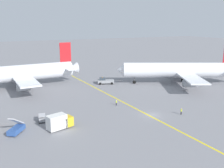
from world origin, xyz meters
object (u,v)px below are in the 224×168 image
Objects in this scene: airliner_being_pushed at (179,70)px; gse_catering_truck_tall at (59,122)px; ground_crew_ramp_agent_by_cones at (181,111)px; gse_stair_truck_yellow at (16,129)px; ground_crew_wing_walker_right at (116,103)px; gse_baggage_cart_trailing at (42,118)px; airliner_at_gate_left at (15,74)px; pushback_tug at (105,81)px.

airliner_being_pushed is 7.14× the size of gse_catering_truck_tall.
ground_crew_ramp_agent_by_cones is (30.79, -5.61, -0.86)m from gse_catering_truck_tall.
gse_stair_truck_yellow reaches higher than ground_crew_wing_walker_right.
gse_stair_truck_yellow is at bearing -147.64° from gse_baggage_cart_trailing.
ground_crew_wing_walker_right is at bearing -55.14° from airliner_at_gate_left.
airliner_being_pushed is (57.73, -20.96, -0.19)m from airliner_at_gate_left.
gse_baggage_cart_trailing is (-2.58, 6.17, -0.90)m from gse_catering_truck_tall.
ground_crew_wing_walker_right is 0.92× the size of ground_crew_ramp_agent_by_cones.
gse_baggage_cart_trailing is (-56.34, -15.13, -4.49)m from airliner_being_pushed.
airliner_being_pushed is 9.28× the size of gse_stair_truck_yellow.
airliner_being_pushed reaches higher than ground_crew_wing_walker_right.
airliner_at_gate_left reaches higher than ground_crew_wing_walker_right.
gse_catering_truck_tall is at bearing 169.68° from ground_crew_ramp_agent_by_cones.
gse_stair_truck_yellow is at bearing -139.12° from pushback_tug.
pushback_tug reaches higher than ground_crew_wing_walker_right.
airliner_being_pushed is 57.95m from gse_catering_truck_tall.
pushback_tug is 3.13× the size of gse_baggage_cart_trailing.
ground_crew_ramp_agent_by_cones is at bearing -86.03° from pushback_tug.
gse_baggage_cart_trailing is 22.05m from ground_crew_wing_walker_right.
ground_crew_wing_walker_right is at bearing -109.00° from pushback_tug.
gse_stair_truck_yellow is 3.02× the size of ground_crew_wing_walker_right.
airliner_being_pushed is 14.97× the size of gse_baggage_cart_trailing.
ground_crew_ramp_agent_by_cones is (39.76, -7.73, -0.12)m from gse_stair_truck_yellow.
airliner_at_gate_left is 1.07× the size of airliner_being_pushed.
ground_crew_ramp_agent_by_cones is at bearing -11.00° from gse_stair_truck_yellow.
gse_baggage_cart_trailing is at bearing 160.55° from ground_crew_ramp_agent_by_cones.
gse_stair_truck_yellow is at bearing 166.71° from gse_catering_truck_tall.
ground_crew_wing_walker_right is at bearing -160.12° from airliner_being_pushed.
airliner_at_gate_left is at bearing 165.77° from pushback_tug.
ground_crew_ramp_agent_by_cones is (11.47, -14.45, 0.08)m from ground_crew_wing_walker_right.
gse_stair_truck_yellow is (-5.01, -40.14, -4.51)m from airliner_at_gate_left.
airliner_at_gate_left is 41.00m from ground_crew_wing_walker_right.
gse_stair_truck_yellow reaches higher than gse_baggage_cart_trailing.
airliner_being_pushed is 4.78× the size of pushback_tug.
airliner_being_pushed is 29.06m from pushback_tug.
gse_stair_truck_yellow is at bearing 169.00° from ground_crew_ramp_agent_by_cones.
pushback_tug is 5.85× the size of ground_crew_wing_walker_right.
pushback_tug is 48.94m from gse_stair_truck_yellow.
airliner_being_pushed is at bearing 49.50° from ground_crew_ramp_agent_by_cones.
airliner_being_pushed reaches higher than gse_catering_truck_tall.
airliner_being_pushed is at bearing 21.61° from gse_catering_truck_tall.
ground_crew_wing_walker_right is (-34.45, -12.46, -4.52)m from airliner_being_pushed.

